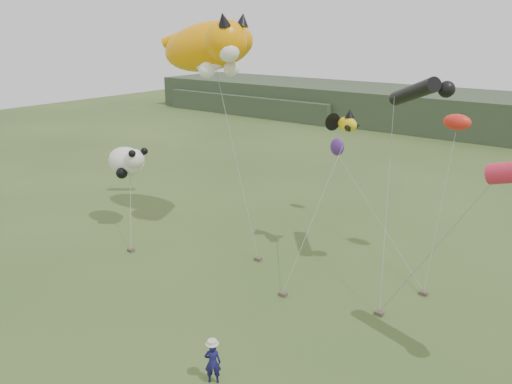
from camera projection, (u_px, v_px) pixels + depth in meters
ground at (228, 341)px, 17.88m from camera, size 120.00×120.00×0.00m
headland at (477, 115)px, 52.90m from camera, size 90.00×13.00×4.00m
festival_attendant at (213, 362)px, 15.58m from camera, size 0.62×0.59×1.43m
sandbag_anchors at (287, 280)px, 22.05m from camera, size 13.53×4.88×0.16m
cat_kite at (211, 46)px, 25.30m from camera, size 7.20×3.84×3.33m
fish_kite at (341, 122)px, 22.72m from camera, size 2.26×1.48×1.08m
tube_kites at (484, 127)px, 16.72m from camera, size 9.23×7.06×2.86m
panda_kite at (127, 161)px, 27.16m from camera, size 2.77×1.79×1.72m
misc_kites at (394, 135)px, 24.94m from camera, size 8.22×3.32×3.47m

